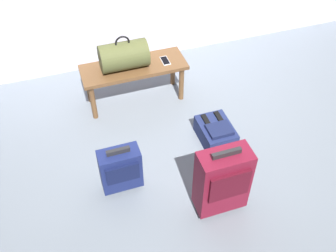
{
  "coord_description": "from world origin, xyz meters",
  "views": [
    {
      "loc": [
        -1.05,
        -2.1,
        2.61
      ],
      "look_at": [
        -0.29,
        0.15,
        0.25
      ],
      "focal_mm": 41.78,
      "sensor_mm": 36.0,
      "label": 1
    }
  ],
  "objects_px": {
    "duffel_bag_olive": "(124,56)",
    "suitcase_small_navy": "(121,169)",
    "cell_phone": "(165,61)",
    "suitcase_upright_burgundy": "(223,181)",
    "backpack_navy": "(216,132)",
    "bench": "(134,71)"
  },
  "relations": [
    {
      "from": "bench",
      "to": "cell_phone",
      "type": "xyz_separation_m",
      "value": [
        0.31,
        -0.02,
        0.07
      ]
    },
    {
      "from": "bench",
      "to": "suitcase_upright_burgundy",
      "type": "distance_m",
      "value": 1.48
    },
    {
      "from": "bench",
      "to": "duffel_bag_olive",
      "type": "relative_size",
      "value": 2.27
    },
    {
      "from": "suitcase_upright_burgundy",
      "to": "backpack_navy",
      "type": "height_order",
      "value": "suitcase_upright_burgundy"
    },
    {
      "from": "duffel_bag_olive",
      "to": "backpack_navy",
      "type": "bearing_deg",
      "value": -51.24
    },
    {
      "from": "bench",
      "to": "duffel_bag_olive",
      "type": "bearing_deg",
      "value": 180.0
    },
    {
      "from": "bench",
      "to": "suitcase_small_navy",
      "type": "xyz_separation_m",
      "value": [
        -0.39,
        -1.03,
        -0.11
      ]
    },
    {
      "from": "bench",
      "to": "backpack_navy",
      "type": "height_order",
      "value": "bench"
    },
    {
      "from": "bench",
      "to": "suitcase_upright_burgundy",
      "type": "xyz_separation_m",
      "value": [
        0.28,
        -1.45,
        -0.02
      ]
    },
    {
      "from": "bench",
      "to": "duffel_bag_olive",
      "type": "height_order",
      "value": "duffel_bag_olive"
    },
    {
      "from": "duffel_bag_olive",
      "to": "suitcase_small_navy",
      "type": "xyz_separation_m",
      "value": [
        -0.31,
        -1.03,
        -0.31
      ]
    },
    {
      "from": "suitcase_upright_burgundy",
      "to": "suitcase_small_navy",
      "type": "height_order",
      "value": "suitcase_upright_burgundy"
    },
    {
      "from": "duffel_bag_olive",
      "to": "suitcase_upright_burgundy",
      "type": "xyz_separation_m",
      "value": [
        0.36,
        -1.45,
        -0.22
      ]
    },
    {
      "from": "bench",
      "to": "cell_phone",
      "type": "relative_size",
      "value": 6.94
    },
    {
      "from": "duffel_bag_olive",
      "to": "bench",
      "type": "bearing_deg",
      "value": 0.0
    },
    {
      "from": "cell_phone",
      "to": "suitcase_upright_burgundy",
      "type": "bearing_deg",
      "value": -91.25
    },
    {
      "from": "cell_phone",
      "to": "backpack_navy",
      "type": "distance_m",
      "value": 0.85
    },
    {
      "from": "cell_phone",
      "to": "suitcase_upright_burgundy",
      "type": "distance_m",
      "value": 1.43
    },
    {
      "from": "backpack_navy",
      "to": "bench",
      "type": "bearing_deg",
      "value": 124.75
    },
    {
      "from": "duffel_bag_olive",
      "to": "suitcase_upright_burgundy",
      "type": "relative_size",
      "value": 0.68
    },
    {
      "from": "duffel_bag_olive",
      "to": "suitcase_small_navy",
      "type": "relative_size",
      "value": 0.96
    },
    {
      "from": "cell_phone",
      "to": "suitcase_small_navy",
      "type": "distance_m",
      "value": 1.24
    }
  ]
}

